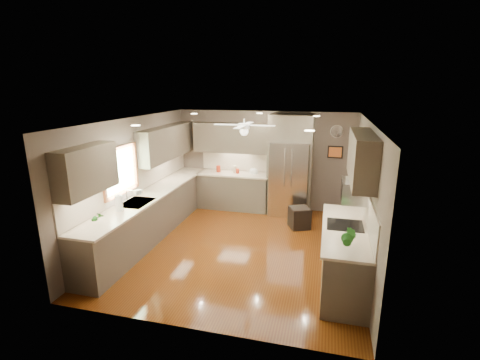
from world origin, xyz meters
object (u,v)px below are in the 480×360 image
at_px(canister_c, 235,169).
at_px(stool, 299,218).
at_px(bowl, 253,173).
at_px(microwave, 355,191).
at_px(soap_bottle, 138,192).
at_px(paper_towel, 119,203).
at_px(refrigerator, 290,167).
at_px(canister_a, 218,169).
at_px(canister_d, 238,171).
at_px(potted_plant_right, 349,237).
at_px(potted_plant_left, 97,217).

height_order(canister_c, stool, canister_c).
relative_size(bowl, microwave, 0.42).
distance_m(soap_bottle, paper_towel, 0.82).
relative_size(refrigerator, paper_towel, 7.61).
distance_m(canister_a, canister_d, 0.52).
height_order(canister_a, canister_c, canister_c).
xyz_separation_m(microwave, paper_towel, (-4.00, -0.45, -0.40)).
distance_m(canister_c, refrigerator, 1.42).
xyz_separation_m(soap_bottle, potted_plant_right, (3.99, -1.40, 0.08)).
relative_size(potted_plant_left, refrigerator, 0.11).
distance_m(potted_plant_right, refrigerator, 3.94).
bearing_deg(stool, canister_c, 151.05).
relative_size(potted_plant_right, refrigerator, 0.15).
distance_m(refrigerator, paper_towel, 4.13).
xyz_separation_m(canister_a, paper_towel, (-0.83, -3.21, 0.06)).
bearing_deg(soap_bottle, bowl, 52.66).
relative_size(canister_a, microwave, 0.32).
bearing_deg(potted_plant_right, refrigerator, 107.99).
xyz_separation_m(bowl, microwave, (2.25, -2.79, 0.51)).
relative_size(bowl, stool, 0.41).
xyz_separation_m(potted_plant_right, paper_towel, (-3.89, 0.59, -0.04)).
height_order(canister_d, stool, canister_d).
relative_size(refrigerator, microwave, 4.45).
bearing_deg(canister_a, potted_plant_right, -51.17).
distance_m(refrigerator, microwave, 3.03).
relative_size(potted_plant_right, paper_towel, 1.14).
bearing_deg(refrigerator, canister_d, 178.41).
xyz_separation_m(canister_a, refrigerator, (1.84, -0.06, 0.17)).
bearing_deg(paper_towel, canister_c, 68.85).
height_order(canister_a, bowl, canister_a).
height_order(microwave, stool, microwave).
relative_size(potted_plant_left, microwave, 0.49).
distance_m(canister_a, bowl, 0.93).
bearing_deg(canister_a, canister_d, -2.04).
relative_size(potted_plant_right, bowl, 1.60).
xyz_separation_m(canister_a, stool, (2.19, -0.93, -0.78)).
distance_m(canister_d, microwave, 3.85).
bearing_deg(refrigerator, potted_plant_right, -72.01).
distance_m(canister_c, soap_bottle, 2.80).
xyz_separation_m(refrigerator, paper_towel, (-2.67, -3.15, -0.11)).
xyz_separation_m(canister_c, potted_plant_right, (2.63, -3.85, 0.09)).
xyz_separation_m(canister_a, bowl, (0.93, 0.03, -0.05)).
bearing_deg(soap_bottle, potted_plant_left, -84.78).
bearing_deg(refrigerator, canister_a, 178.29).
height_order(canister_c, potted_plant_right, potted_plant_right).
xyz_separation_m(stool, paper_towel, (-3.02, -2.28, 0.84)).
relative_size(canister_d, potted_plant_right, 0.33).
bearing_deg(potted_plant_right, bowl, 119.16).
height_order(microwave, paper_towel, microwave).
height_order(canister_d, microwave, microwave).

